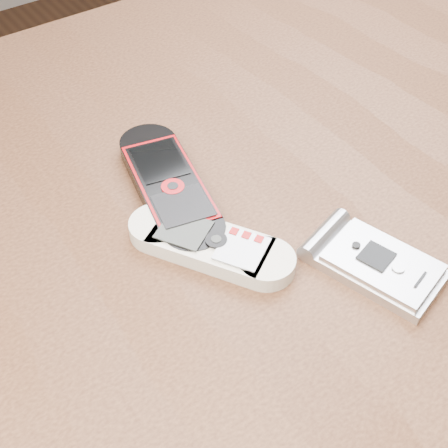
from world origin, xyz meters
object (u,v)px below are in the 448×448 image
table (220,314)px  motorola_razr (378,264)px  nokia_white (210,245)px  nokia_black_red (169,186)px

table → motorola_razr: (0.08, -0.10, 0.11)m
nokia_white → nokia_black_red: (0.01, 0.07, 0.00)m
nokia_black_red → motorola_razr: same height
nokia_white → motorola_razr: same height
table → nokia_black_red: nokia_black_red is taller
table → nokia_white: nokia_white is taller
nokia_black_red → table: bearing=-72.0°
table → motorola_razr: 0.17m
nokia_white → nokia_black_red: bearing=51.8°
table → motorola_razr: bearing=-52.5°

